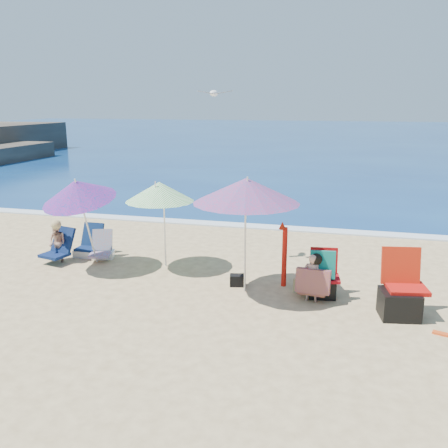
% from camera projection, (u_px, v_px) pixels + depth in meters
% --- Properties ---
extents(ground, '(120.00, 120.00, 0.00)m').
position_uv_depth(ground, '(226.00, 299.00, 8.52)').
color(ground, '#D8BC84').
rests_on(ground, ground).
extents(sea, '(120.00, 80.00, 0.12)m').
position_uv_depth(sea, '(331.00, 136.00, 50.79)').
color(sea, navy).
rests_on(sea, ground).
extents(foam, '(120.00, 0.50, 0.04)m').
position_uv_depth(foam, '(272.00, 227.00, 13.31)').
color(foam, white).
rests_on(foam, ground).
extents(umbrella_turquoise, '(2.23, 2.23, 2.14)m').
position_uv_depth(umbrella_turquoise, '(246.00, 191.00, 8.34)').
color(umbrella_turquoise, silver).
rests_on(umbrella_turquoise, ground).
extents(umbrella_striped, '(1.72, 1.72, 1.85)m').
position_uv_depth(umbrella_striped, '(160.00, 192.00, 9.73)').
color(umbrella_striped, white).
rests_on(umbrella_striped, ground).
extents(umbrella_blue, '(1.79, 1.84, 2.03)m').
position_uv_depth(umbrella_blue, '(77.00, 190.00, 9.63)').
color(umbrella_blue, silver).
rests_on(umbrella_blue, ground).
extents(furled_umbrella, '(0.19, 0.17, 1.25)m').
position_uv_depth(furled_umbrella, '(284.00, 251.00, 8.97)').
color(furled_umbrella, red).
rests_on(furled_umbrella, ground).
extents(chair_navy, '(0.52, 0.62, 0.70)m').
position_uv_depth(chair_navy, '(89.00, 247.00, 10.93)').
color(chair_navy, '#0D2049').
rests_on(chair_navy, ground).
extents(chair_rainbow, '(0.62, 0.79, 0.62)m').
position_uv_depth(chair_rainbow, '(103.00, 251.00, 10.71)').
color(chair_rainbow, '#CB6747').
rests_on(chair_rainbow, ground).
extents(camp_chair_left, '(0.79, 0.76, 1.08)m').
position_uv_depth(camp_chair_left, '(400.00, 297.00, 7.78)').
color(camp_chair_left, '#B2120C').
rests_on(camp_chair_left, ground).
extents(camp_chair_right, '(0.65, 0.63, 0.89)m').
position_uv_depth(camp_chair_right, '(322.00, 280.00, 8.55)').
color(camp_chair_right, '#A60B13').
rests_on(camp_chair_right, ground).
extents(person_center, '(0.60, 0.51, 0.86)m').
position_uv_depth(person_center, '(313.00, 279.00, 8.33)').
color(person_center, tan).
rests_on(person_center, ground).
extents(person_left, '(0.68, 0.73, 0.96)m').
position_uv_depth(person_left, '(58.00, 242.00, 10.41)').
color(person_left, tan).
rests_on(person_left, ground).
extents(bag_tan, '(0.35, 0.29, 0.26)m').
position_uv_depth(bag_tan, '(303.00, 285.00, 8.79)').
color(bag_tan, '#9D8E59').
rests_on(bag_tan, ground).
extents(bag_navy_b, '(0.39, 0.31, 0.27)m').
position_uv_depth(bag_navy_b, '(312.00, 280.00, 9.04)').
color(bag_navy_b, '#1B253B').
rests_on(bag_navy_b, ground).
extents(bag_black_b, '(0.31, 0.25, 0.21)m').
position_uv_depth(bag_black_b, '(237.00, 280.00, 9.11)').
color(bag_black_b, black).
rests_on(bag_black_b, ground).
extents(orange_item, '(0.24, 0.17, 0.03)m').
position_uv_depth(orange_item, '(441.00, 333.00, 7.22)').
color(orange_item, '#DD4917').
rests_on(orange_item, ground).
extents(seagull, '(0.72, 0.46, 0.13)m').
position_uv_depth(seagull, '(214.00, 93.00, 9.91)').
color(seagull, white).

